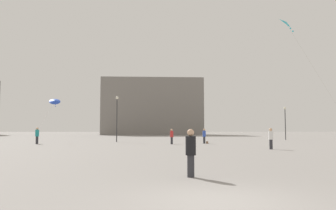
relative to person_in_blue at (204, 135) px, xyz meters
The scene contains 12 objects.
ground_plane 29.17m from the person_in_blue, 98.76° to the right, with size 300.00×300.00×0.00m, color gray.
person_in_blue is the anchor object (origin of this frame).
person_in_teal 18.26m from the person_in_blue, behind, with size 0.39×0.39×1.81m.
person_in_red 3.95m from the person_in_blue, 160.74° to the right, with size 0.36×0.36×1.64m.
person_in_black 25.45m from the person_in_blue, 100.48° to the right, with size 0.36×0.36×1.67m.
person_in_white 10.97m from the person_in_blue, 70.02° to the right, with size 0.38×0.38×1.72m.
kite_cyan_diamond 18.14m from the person_in_blue, 80.56° to the right, with size 5.87×2.15×7.56m.
kite_cobalt_diamond 18.77m from the person_in_blue, 166.30° to the left, with size 1.60×5.31×4.21m.
building_centre_hall 51.48m from the person_in_blue, 96.12° to the left, with size 26.03×10.94×14.63m.
lamppost_east 11.60m from the person_in_blue, 155.17° to the left, with size 0.36×0.36×5.70m.
lamppost_west 17.70m from the person_in_blue, 37.88° to the left, with size 0.36×0.36×4.86m.
handbag_beside_flyer 0.87m from the person_in_blue, 15.95° to the left, with size 0.32×0.14×0.24m, color brown.
Camera 1 is at (-1.62, -7.71, 1.70)m, focal length 35.08 mm.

